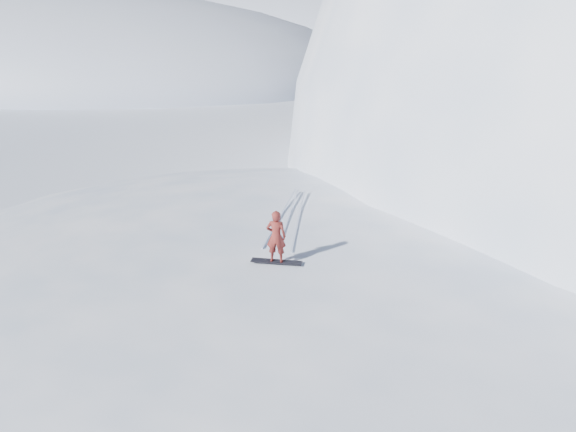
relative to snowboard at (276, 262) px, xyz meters
The scene contains 9 objects.
ground 2.50m from the snowboard, 34.78° to the right, with size 400.00×400.00×0.00m, color white.
near_ridge 3.88m from the snowboard, 59.34° to the left, with size 36.00×28.00×4.80m, color white.
peak_shoulder 22.40m from the snowboard, 61.72° to the left, with size 28.00×24.00×18.00m, color white.
far_ridge_a 91.56m from the snowboard, 139.36° to the left, with size 120.00×70.00×28.00m, color white.
far_ridge_c 116.52m from the snowboard, 109.79° to the left, with size 140.00×90.00×36.00m, color white.
wind_bumps 2.97m from the snowboard, 90.20° to the left, with size 16.00×14.40×1.00m.
snowboard is the anchor object (origin of this frame).
snowboarder 0.81m from the snowboard, ahead, with size 0.58×0.38×1.60m, color maroon.
board_tracks 3.82m from the snowboard, 104.17° to the left, with size 2.00×5.93×0.04m.
Camera 1 is at (4.51, -12.35, 9.18)m, focal length 32.00 mm.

